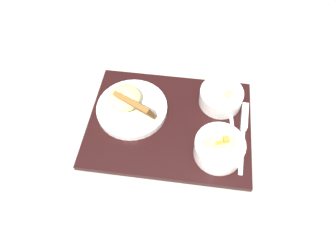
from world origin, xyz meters
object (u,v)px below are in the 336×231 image
object	(u,v)px
bowl_salad	(217,148)
spoon	(231,130)
knife	(242,121)
bowl_soup	(220,96)
plate_main	(129,105)

from	to	relation	value
bowl_salad	spoon	bearing A→B (deg)	-123.64
knife	spoon	bearing A→B (deg)	-41.98
bowl_soup	plate_main	world-z (taller)	plate_main
bowl_soup	knife	bearing A→B (deg)	130.39
bowl_salad	plate_main	xyz separation A→B (m)	(0.22, -0.13, -0.01)
bowl_soup	spoon	bearing A→B (deg)	104.60
bowl_soup	plate_main	distance (m)	0.24
knife	spoon	xyz separation A→B (m)	(0.03, 0.03, -0.00)
plate_main	knife	bearing A→B (deg)	172.54
plate_main	spoon	bearing A→B (deg)	166.41
bowl_soup	plate_main	xyz separation A→B (m)	(0.24, 0.03, -0.01)
knife	spoon	distance (m)	0.04
bowl_salad	bowl_soup	size ratio (longest dim) A/B	1.04
bowl_soup	spoon	xyz separation A→B (m)	(-0.02, 0.09, -0.02)
bowl_salad	knife	xyz separation A→B (m)	(-0.08, -0.09, -0.02)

